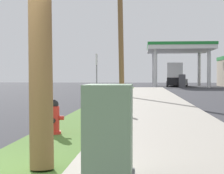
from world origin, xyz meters
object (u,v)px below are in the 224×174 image
object	(u,v)px
fire_hydrant_fourth	(123,86)
car_silver_by_near_pump	(178,81)
fire_hydrant_second	(104,96)
street_sign_post	(97,69)
utility_cabinet	(109,137)
utility_pole_midground	(121,27)
fire_hydrant_third	(118,90)
fire_hydrant_nearest	(54,119)
truck_black_at_forecourt	(175,75)

from	to	relation	value
fire_hydrant_fourth	car_silver_by_near_pump	bearing A→B (deg)	69.21
fire_hydrant_second	street_sign_post	bearing A→B (deg)	-90.53
utility_cabinet	car_silver_by_near_pump	bearing A→B (deg)	83.99
utility_cabinet	street_sign_post	xyz separation A→B (m)	(-1.41, 10.43, 0.98)
utility_pole_midground	fire_hydrant_third	bearing A→B (deg)	98.25
fire_hydrant_second	fire_hydrant_fourth	distance (m)	19.40
utility_cabinet	street_sign_post	bearing A→B (deg)	97.70
fire_hydrant_nearest	fire_hydrant_second	bearing A→B (deg)	89.20
fire_hydrant_nearest	street_sign_post	distance (m)	6.84
fire_hydrant_nearest	fire_hydrant_third	size ratio (longest dim) A/B	1.00
fire_hydrant_fourth	truck_black_at_forecourt	distance (m)	16.20
fire_hydrant_second	truck_black_at_forecourt	size ratio (longest dim) A/B	0.11
utility_cabinet	street_sign_post	size ratio (longest dim) A/B	0.54
fire_hydrant_third	car_silver_by_near_pump	world-z (taller)	car_silver_by_near_pump
fire_hydrant_nearest	utility_pole_midground	size ratio (longest dim) A/B	0.09
fire_hydrant_second	fire_hydrant_fourth	size ratio (longest dim) A/B	1.00
fire_hydrant_fourth	utility_pole_midground	world-z (taller)	utility_pole_midground
truck_black_at_forecourt	car_silver_by_near_pump	bearing A→B (deg)	76.52
fire_hydrant_fourth	car_silver_by_near_pump	distance (m)	19.46
fire_hydrant_nearest	fire_hydrant_second	distance (m)	9.46
street_sign_post	truck_black_at_forecourt	distance (m)	37.56
fire_hydrant_fourth	street_sign_post	bearing A→B (deg)	-89.59
fire_hydrant_fourth	fire_hydrant_third	bearing A→B (deg)	-88.95
fire_hydrant_fourth	utility_pole_midground	size ratio (longest dim) A/B	0.09
fire_hydrant_nearest	street_sign_post	bearing A→B (deg)	89.10
utility_pole_midground	car_silver_by_near_pump	distance (m)	32.01
utility_pole_midground	truck_black_at_forecourt	world-z (taller)	utility_pole_midground
truck_black_at_forecourt	fire_hydrant_nearest	bearing A→B (deg)	-97.90
fire_hydrant_fourth	utility_cabinet	size ratio (longest dim) A/B	0.65
fire_hydrant_nearest	fire_hydrant_fourth	xyz separation A→B (m)	(-0.05, 28.86, 0.00)
fire_hydrant_nearest	utility_cabinet	distance (m)	4.00
fire_hydrant_nearest	car_silver_by_near_pump	world-z (taller)	car_silver_by_near_pump
fire_hydrant_fourth	utility_cabinet	distance (m)	32.59
fire_hydrant_fourth	street_sign_post	xyz separation A→B (m)	(0.16, -22.12, 1.19)
fire_hydrant_third	truck_black_at_forecourt	xyz separation A→B (m)	(5.94, 25.47, 1.04)
utility_pole_midground	utility_cabinet	bearing A→B (deg)	-87.01
street_sign_post	car_silver_by_near_pump	size ratio (longest dim) A/B	0.46
fire_hydrant_second	car_silver_by_near_pump	distance (m)	38.19
fire_hydrant_third	utility_cabinet	xyz separation A→B (m)	(1.38, -22.05, 0.21)
fire_hydrant_fourth	street_sign_post	distance (m)	22.16
utility_pole_midground	fire_hydrant_nearest	bearing A→B (deg)	-91.78
utility_cabinet	car_silver_by_near_pump	world-z (taller)	car_silver_by_near_pump
utility_cabinet	fire_hydrant_nearest	bearing A→B (deg)	112.29
fire_hydrant_third	street_sign_post	distance (m)	11.68
utility_cabinet	car_silver_by_near_pump	size ratio (longest dim) A/B	0.25
fire_hydrant_second	fire_hydrant_third	xyz separation A→B (m)	(0.01, 8.89, 0.00)
fire_hydrant_second	utility_pole_midground	world-z (taller)	utility_pole_midground
fire_hydrant_second	utility_cabinet	bearing A→B (deg)	-83.99
fire_hydrant_second	utility_cabinet	xyz separation A→B (m)	(1.39, -13.16, 0.21)
fire_hydrant_fourth	street_sign_post	size ratio (longest dim) A/B	0.35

